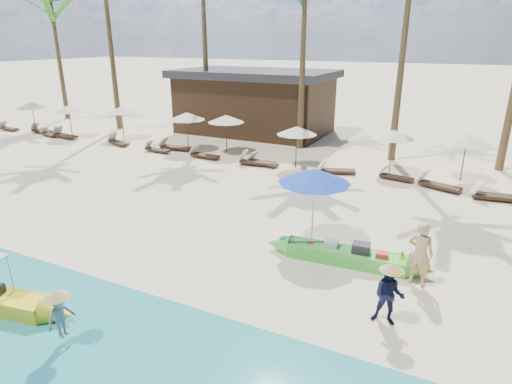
% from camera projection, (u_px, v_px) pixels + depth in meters
% --- Properties ---
extents(ground, '(240.00, 240.00, 0.00)m').
position_uv_depth(ground, '(237.00, 262.00, 12.79)').
color(ground, '#FAE1B9').
rests_on(ground, ground).
extents(wet_sand_strip, '(240.00, 4.50, 0.01)m').
position_uv_depth(wet_sand_strip, '(119.00, 373.00, 8.56)').
color(wet_sand_strip, tan).
rests_on(wet_sand_strip, ground).
extents(green_canoe, '(5.56, 0.96, 0.71)m').
position_uv_depth(green_canoe, '(345.00, 255.00, 12.72)').
color(green_canoe, '#49D340').
rests_on(green_canoe, ground).
extents(tourist, '(0.75, 0.57, 1.84)m').
position_uv_depth(tourist, '(420.00, 254.00, 11.37)').
color(tourist, '#DCAF76').
rests_on(tourist, ground).
extents(vendor_green, '(0.74, 0.60, 1.46)m').
position_uv_depth(vendor_green, '(389.00, 296.00, 9.84)').
color(vendor_green, '#131736').
rests_on(vendor_green, ground).
extents(vendor_yellow, '(0.41, 0.69, 1.04)m').
position_uv_depth(vendor_yellow, '(61.00, 316.00, 9.19)').
color(vendor_yellow, gray).
rests_on(vendor_yellow, ground).
extents(blue_umbrella, '(2.32, 2.32, 2.49)m').
position_uv_depth(blue_umbrella, '(315.00, 176.00, 13.42)').
color(blue_umbrella, '#99999E').
rests_on(blue_umbrella, ground).
extents(resort_parasol_0, '(2.11, 2.11, 2.17)m').
position_uv_depth(resort_parasol_0, '(32.00, 105.00, 29.81)').
color(resort_parasol_0, '#342315').
rests_on(resort_parasol_0, ground).
extents(lounger_0_left, '(1.72, 0.60, 0.58)m').
position_uv_depth(lounger_0_left, '(8.00, 128.00, 31.19)').
color(lounger_0_left, '#342315').
rests_on(lounger_0_left, ground).
extents(lounger_0_right, '(1.79, 0.58, 0.60)m').
position_uv_depth(lounger_0_right, '(41.00, 130.00, 30.34)').
color(lounger_0_right, '#342315').
rests_on(lounger_0_right, ground).
extents(resort_parasol_1, '(2.07, 2.07, 2.13)m').
position_uv_depth(resort_parasol_1, '(68.00, 109.00, 28.61)').
color(resort_parasol_1, '#342315').
rests_on(resort_parasol_1, ground).
extents(lounger_1_left, '(1.70, 0.81, 0.55)m').
position_uv_depth(lounger_1_left, '(49.00, 134.00, 29.33)').
color(lounger_1_left, '#342315').
rests_on(lounger_1_left, ground).
extents(lounger_1_right, '(2.05, 0.87, 0.68)m').
position_uv_depth(lounger_1_right, '(64.00, 135.00, 28.81)').
color(lounger_1_right, '#342315').
rests_on(lounger_1_right, ground).
extents(resort_parasol_2, '(2.05, 2.05, 2.11)m').
position_uv_depth(resort_parasol_2, '(121.00, 110.00, 28.24)').
color(resort_parasol_2, '#342315').
rests_on(resort_parasol_2, ground).
extents(lounger_2_left, '(1.81, 1.00, 0.59)m').
position_uv_depth(lounger_2_left, '(118.00, 142.00, 26.92)').
color(lounger_2_left, '#342315').
rests_on(lounger_2_left, ground).
extents(resort_parasol_3, '(2.17, 2.17, 2.24)m').
position_uv_depth(resort_parasol_3, '(187.00, 116.00, 25.19)').
color(resort_parasol_3, '#342315').
rests_on(resort_parasol_3, ground).
extents(lounger_3_left, '(1.72, 0.64, 0.57)m').
position_uv_depth(lounger_3_left, '(156.00, 149.00, 25.24)').
color(lounger_3_left, '#342315').
rests_on(lounger_3_left, ground).
extents(lounger_3_right, '(2.04, 0.83, 0.67)m').
position_uv_depth(lounger_3_right, '(174.00, 146.00, 25.68)').
color(lounger_3_right, '#342315').
rests_on(lounger_3_right, ground).
extents(resort_parasol_4, '(2.13, 2.13, 2.19)m').
position_uv_depth(resort_parasol_4, '(226.00, 119.00, 24.61)').
color(resort_parasol_4, '#342315').
rests_on(resort_parasol_4, ground).
extents(lounger_4_left, '(1.84, 0.68, 0.61)m').
position_uv_depth(lounger_4_left, '(203.00, 154.00, 23.97)').
color(lounger_4_left, '#342315').
rests_on(lounger_4_left, ground).
extents(lounger_4_right, '(2.05, 0.86, 0.68)m').
position_uv_depth(lounger_4_right, '(255.00, 161.00, 22.57)').
color(lounger_4_right, '#342315').
rests_on(lounger_4_right, ground).
extents(resort_parasol_5, '(2.07, 2.07, 2.13)m').
position_uv_depth(resort_parasol_5, '(297.00, 131.00, 21.72)').
color(resort_parasol_5, '#342315').
rests_on(resort_parasol_5, ground).
extents(lounger_5_left, '(1.80, 0.90, 0.59)m').
position_uv_depth(lounger_5_left, '(262.00, 162.00, 22.59)').
color(lounger_5_left, '#342315').
rests_on(lounger_5_left, ground).
extents(resort_parasol_6, '(2.07, 2.07, 2.14)m').
position_uv_depth(resort_parasol_6, '(393.00, 134.00, 20.84)').
color(resort_parasol_6, '#342315').
rests_on(resort_parasol_6, ground).
extents(lounger_6_left, '(1.90, 1.13, 0.62)m').
position_uv_depth(lounger_6_left, '(335.00, 170.00, 21.18)').
color(lounger_6_left, '#342315').
rests_on(lounger_6_left, ground).
extents(lounger_6_right, '(1.69, 0.79, 0.55)m').
position_uv_depth(lounger_6_right, '(394.00, 176.00, 20.27)').
color(lounger_6_right, '#342315').
rests_on(lounger_6_right, ground).
extents(resort_parasol_7, '(2.13, 2.13, 2.19)m').
position_uv_depth(resort_parasol_7, '(467.00, 139.00, 19.63)').
color(resort_parasol_7, '#342315').
rests_on(resort_parasol_7, ground).
extents(lounger_7_left, '(1.97, 1.18, 0.64)m').
position_uv_depth(lounger_7_left, '(437.00, 184.00, 19.05)').
color(lounger_7_left, '#342315').
rests_on(lounger_7_left, ground).
extents(lounger_7_right, '(2.06, 0.90, 0.68)m').
position_uv_depth(lounger_7_right, '(494.00, 195.00, 17.68)').
color(lounger_7_right, '#342315').
rests_on(lounger_7_right, ground).
extents(palm_0, '(2.08, 2.08, 9.90)m').
position_uv_depth(palm_0, '(52.00, 14.00, 33.32)').
color(palm_0, brown).
rests_on(palm_0, ground).
extents(pavilion_west, '(10.80, 6.60, 4.30)m').
position_uv_depth(pavilion_west, '(255.00, 101.00, 30.16)').
color(pavilion_west, '#342315').
rests_on(pavilion_west, ground).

